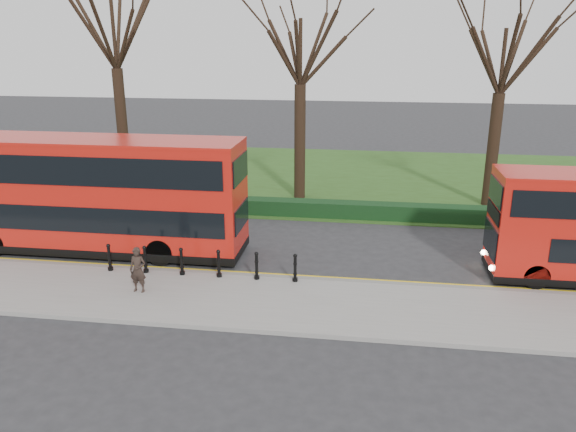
# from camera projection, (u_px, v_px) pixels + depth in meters

# --- Properties ---
(ground) EXTENTS (120.00, 120.00, 0.00)m
(ground) POSITION_uv_depth(u_px,v_px,m) (217.00, 266.00, 21.91)
(ground) COLOR #28282B
(ground) RESTS_ON ground
(pavement) EXTENTS (60.00, 4.00, 0.15)m
(pavement) POSITION_uv_depth(u_px,v_px,m) (194.00, 297.00, 19.06)
(pavement) COLOR gray
(pavement) RESTS_ON ground
(kerb) EXTENTS (60.00, 0.25, 0.16)m
(kerb) POSITION_uv_depth(u_px,v_px,m) (210.00, 274.00, 20.94)
(kerb) COLOR slate
(kerb) RESTS_ON ground
(grass_verge) EXTENTS (60.00, 18.00, 0.06)m
(grass_verge) POSITION_uv_depth(u_px,v_px,m) (278.00, 175.00, 36.04)
(grass_verge) COLOR #2A4918
(grass_verge) RESTS_ON ground
(hedge) EXTENTS (60.00, 0.90, 0.80)m
(hedge) POSITION_uv_depth(u_px,v_px,m) (252.00, 206.00, 28.20)
(hedge) COLOR black
(hedge) RESTS_ON ground
(yellow_line_outer) EXTENTS (60.00, 0.10, 0.01)m
(yellow_line_outer) POSITION_uv_depth(u_px,v_px,m) (213.00, 272.00, 21.25)
(yellow_line_outer) COLOR yellow
(yellow_line_outer) RESTS_ON ground
(yellow_line_inner) EXTENTS (60.00, 0.10, 0.01)m
(yellow_line_inner) POSITION_uv_depth(u_px,v_px,m) (214.00, 270.00, 21.44)
(yellow_line_inner) COLOR yellow
(yellow_line_inner) RESTS_ON ground
(tree_left) EXTENTS (8.03, 8.03, 12.55)m
(tree_left) POSITION_uv_depth(u_px,v_px,m) (113.00, 25.00, 29.64)
(tree_left) COLOR black
(tree_left) RESTS_ON ground
(tree_mid) EXTENTS (7.18, 7.18, 11.21)m
(tree_mid) POSITION_uv_depth(u_px,v_px,m) (300.00, 45.00, 28.59)
(tree_mid) COLOR black
(tree_mid) RESTS_ON ground
(tree_right) EXTENTS (6.80, 6.80, 10.63)m
(tree_right) POSITION_uv_depth(u_px,v_px,m) (504.00, 54.00, 27.36)
(tree_right) COLOR black
(tree_right) RESTS_ON ground
(bollard_row) EXTENTS (7.15, 0.15, 1.00)m
(bollard_row) POSITION_uv_depth(u_px,v_px,m) (200.00, 263.00, 20.47)
(bollard_row) COLOR black
(bollard_row) RESTS_ON pavement
(bus_lead) EXTENTS (11.82, 2.71, 4.70)m
(bus_lead) POSITION_uv_depth(u_px,v_px,m) (99.00, 196.00, 22.76)
(bus_lead) COLOR red
(bus_lead) RESTS_ON ground
(pedestrian) EXTENTS (0.60, 0.41, 1.60)m
(pedestrian) POSITION_uv_depth(u_px,v_px,m) (138.00, 270.00, 19.11)
(pedestrian) COLOR #2D211C
(pedestrian) RESTS_ON pavement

